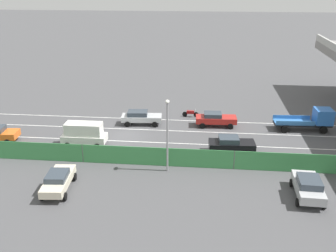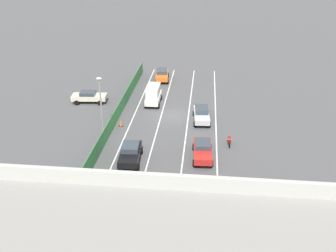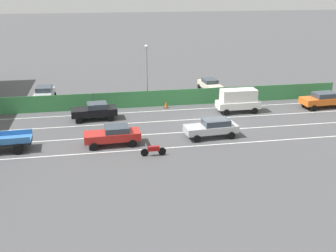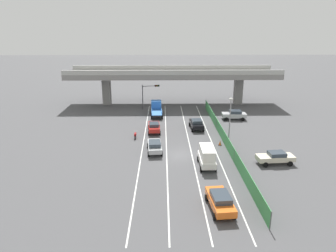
% 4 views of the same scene
% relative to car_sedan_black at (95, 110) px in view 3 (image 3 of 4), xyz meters
% --- Properties ---
extents(ground_plane, '(300.00, 300.00, 0.00)m').
position_rel_car_sedan_black_xyz_m(ground_plane, '(-3.35, -10.80, -0.91)').
color(ground_plane, '#4C4C4F').
extents(lane_line_left_edge, '(0.14, 44.34, 0.01)m').
position_rel_car_sedan_black_xyz_m(lane_line_left_edge, '(-8.31, -6.63, -0.90)').
color(lane_line_left_edge, silver).
rests_on(lane_line_left_edge, ground).
extents(lane_line_mid_left, '(0.14, 44.34, 0.01)m').
position_rel_car_sedan_black_xyz_m(lane_line_mid_left, '(-5.00, -6.63, -0.90)').
color(lane_line_mid_left, silver).
rests_on(lane_line_mid_left, ground).
extents(lane_line_mid_right, '(0.14, 44.34, 0.01)m').
position_rel_car_sedan_black_xyz_m(lane_line_mid_right, '(-1.70, -6.63, -0.90)').
color(lane_line_mid_right, silver).
rests_on(lane_line_mid_right, ground).
extents(lane_line_right_edge, '(0.14, 44.34, 0.01)m').
position_rel_car_sedan_black_xyz_m(lane_line_right_edge, '(1.61, -6.63, -0.90)').
color(lane_line_right_edge, silver).
rests_on(lane_line_right_edge, ground).
extents(green_fence, '(0.10, 40.44, 1.74)m').
position_rel_car_sedan_black_xyz_m(green_fence, '(3.29, -6.63, -0.04)').
color(green_fence, '#3D8E4C').
rests_on(green_fence, ground).
extents(car_sedan_black, '(2.25, 4.41, 1.64)m').
position_rel_car_sedan_black_xyz_m(car_sedan_black, '(0.00, 0.00, 0.00)').
color(car_sedan_black, black).
rests_on(car_sedan_black, ground).
extents(car_taxi_orange, '(2.34, 4.79, 1.62)m').
position_rel_car_sedan_black_xyz_m(car_taxi_orange, '(-0.28, -23.64, 0.01)').
color(car_taxi_orange, orange).
rests_on(car_taxi_orange, ground).
extents(car_van_white, '(1.94, 4.34, 2.38)m').
position_rel_car_sedan_black_xyz_m(car_van_white, '(-0.25, -14.30, 0.42)').
color(car_van_white, silver).
rests_on(car_van_white, ground).
extents(car_sedan_silver, '(2.20, 4.59, 1.57)m').
position_rel_car_sedan_black_xyz_m(car_sedan_silver, '(-6.59, -9.75, -0.02)').
color(car_sedan_silver, '#B7BABC').
rests_on(car_sedan_silver, ground).
extents(car_sedan_red, '(2.10, 4.56, 1.57)m').
position_rel_car_sedan_black_xyz_m(car_sedan_red, '(-6.88, -1.37, -0.03)').
color(car_sedan_red, red).
rests_on(car_sedan_red, ground).
extents(motorcycle, '(0.60, 1.95, 0.93)m').
position_rel_car_sedan_black_xyz_m(motorcycle, '(-9.61, -4.26, -0.45)').
color(motorcycle, black).
rests_on(motorcycle, ground).
extents(parked_sedan_cream, '(4.60, 2.23, 1.54)m').
position_rel_car_sedan_black_xyz_m(parked_sedan_cream, '(8.19, -13.78, -0.04)').
color(parked_sedan_cream, beige).
rests_on(parked_sedan_cream, ground).
extents(parked_wagon_silver, '(4.31, 2.20, 1.68)m').
position_rel_car_sedan_black_xyz_m(parked_wagon_silver, '(7.33, 5.38, 0.03)').
color(parked_wagon_silver, '#B2B5B7').
rests_on(parked_wagon_silver, ground).
extents(street_lamp, '(0.60, 0.36, 6.41)m').
position_rel_car_sedan_black_xyz_m(street_lamp, '(4.16, -5.62, 3.04)').
color(street_lamp, gray).
rests_on(street_lamp, ground).
extents(traffic_cone, '(0.47, 0.47, 0.75)m').
position_rel_car_sedan_black_xyz_m(traffic_cone, '(2.58, -7.39, -0.56)').
color(traffic_cone, orange).
rests_on(traffic_cone, ground).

